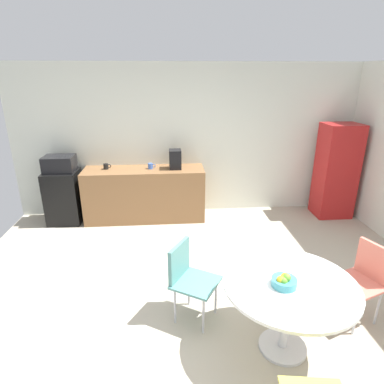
% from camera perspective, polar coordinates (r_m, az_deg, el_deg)
% --- Properties ---
extents(ground_plane, '(6.00, 6.00, 0.00)m').
position_cam_1_polar(ground_plane, '(3.59, 2.95, -22.13)').
color(ground_plane, '#B2A893').
extents(wall_back, '(6.00, 0.10, 2.60)m').
position_cam_1_polar(wall_back, '(5.75, -0.70, 9.03)').
color(wall_back, silver).
rests_on(wall_back, ground_plane).
extents(counter_block, '(2.03, 0.60, 0.90)m').
position_cam_1_polar(counter_block, '(5.64, -8.30, -0.38)').
color(counter_block, brown).
rests_on(counter_block, ground_plane).
extents(mini_fridge, '(0.54, 0.54, 0.89)m').
position_cam_1_polar(mini_fridge, '(5.90, -21.61, -0.76)').
color(mini_fridge, black).
rests_on(mini_fridge, ground_plane).
extents(microwave, '(0.48, 0.38, 0.26)m').
position_cam_1_polar(microwave, '(5.73, -22.35, 4.62)').
color(microwave, black).
rests_on(microwave, mini_fridge).
extents(locker_cabinet, '(0.60, 0.50, 1.63)m').
position_cam_1_polar(locker_cabinet, '(6.16, 24.07, 3.39)').
color(locker_cabinet, '#B21E1E').
rests_on(locker_cabinet, ground_plane).
extents(round_table, '(1.16, 1.16, 0.73)m').
position_cam_1_polar(round_table, '(3.08, 16.71, -16.94)').
color(round_table, silver).
rests_on(round_table, ground_plane).
extents(chair_coral, '(0.54, 0.54, 0.83)m').
position_cam_1_polar(chair_coral, '(3.78, 28.32, -12.59)').
color(chair_coral, silver).
rests_on(chair_coral, ground_plane).
extents(chair_teal, '(0.58, 0.58, 0.83)m').
position_cam_1_polar(chair_teal, '(3.36, -0.85, -14.08)').
color(chair_teal, silver).
rests_on(chair_teal, ground_plane).
extents(fruit_bowl, '(0.21, 0.21, 0.13)m').
position_cam_1_polar(fruit_bowl, '(2.92, 15.92, -14.88)').
color(fruit_bowl, teal).
rests_on(fruit_bowl, round_table).
extents(mug_white, '(0.13, 0.08, 0.09)m').
position_cam_1_polar(mug_white, '(5.62, -14.92, 4.40)').
color(mug_white, black).
rests_on(mug_white, counter_block).
extents(mug_green, '(0.13, 0.08, 0.09)m').
position_cam_1_polar(mug_green, '(5.50, -7.31, 4.57)').
color(mug_green, '#3F66BF').
rests_on(mug_green, counter_block).
extents(coffee_maker, '(0.20, 0.24, 0.32)m').
position_cam_1_polar(coffee_maker, '(5.45, -2.99, 5.79)').
color(coffee_maker, black).
rests_on(coffee_maker, counter_block).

